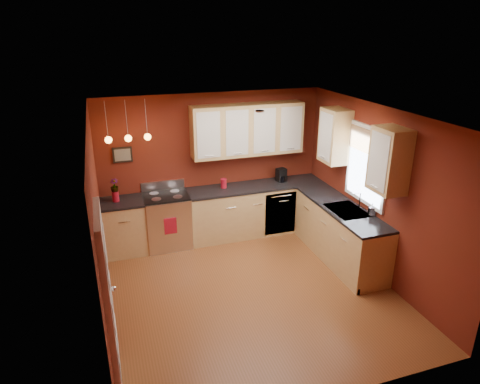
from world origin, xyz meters
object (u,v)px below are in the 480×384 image
object	(u,v)px
coffee_maker	(281,175)
gas_range	(167,220)
sink	(347,211)
red_canister	(224,183)
soap_pump	(372,209)

from	to	relation	value
coffee_maker	gas_range	bearing A→B (deg)	171.51
gas_range	sink	world-z (taller)	sink
red_canister	coffee_maker	bearing A→B (deg)	0.17
sink	soap_pump	size ratio (longest dim) A/B	3.44
sink	coffee_maker	world-z (taller)	sink
red_canister	coffee_maker	size ratio (longest dim) A/B	0.69
coffee_maker	soap_pump	distance (m)	1.98
coffee_maker	soap_pump	bearing A→B (deg)	-79.42
gas_range	red_canister	size ratio (longest dim) A/B	6.56
gas_range	soap_pump	size ratio (longest dim) A/B	5.45
gas_range	red_canister	distance (m)	1.18
gas_range	red_canister	bearing A→B (deg)	3.24
coffee_maker	sink	bearing A→B (deg)	-83.96
gas_range	sink	size ratio (longest dim) A/B	1.59
sink	coffee_maker	distance (m)	1.63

